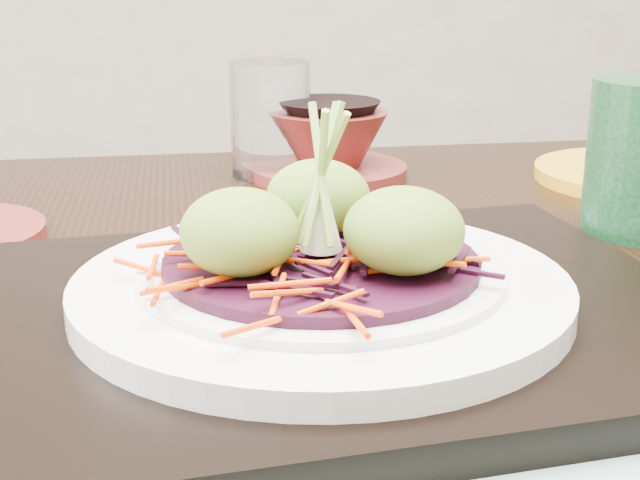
{
  "coord_description": "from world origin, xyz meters",
  "views": [
    {
      "loc": [
        -0.06,
        -0.58,
        1.03
      ],
      "look_at": [
        -0.05,
        -0.1,
        0.87
      ],
      "focal_mm": 50.0,
      "sensor_mm": 36.0,
      "label": 1
    }
  ],
  "objects_px": {
    "serving_tray": "(321,317)",
    "water_glass": "(270,119)",
    "white_plate": "(321,286)",
    "terracotta_bowl_set": "(329,148)",
    "dining_table": "(298,433)"
  },
  "relations": [
    {
      "from": "serving_tray",
      "to": "white_plate",
      "type": "xyz_separation_m",
      "value": [
        -0.0,
        -0.0,
        0.02
      ]
    },
    {
      "from": "dining_table",
      "to": "terracotta_bowl_set",
      "type": "height_order",
      "value": "terracotta_bowl_set"
    },
    {
      "from": "terracotta_bowl_set",
      "to": "dining_table",
      "type": "bearing_deg",
      "value": -96.09
    },
    {
      "from": "dining_table",
      "to": "white_plate",
      "type": "height_order",
      "value": "white_plate"
    },
    {
      "from": "dining_table",
      "to": "terracotta_bowl_set",
      "type": "bearing_deg",
      "value": 76.3
    },
    {
      "from": "dining_table",
      "to": "serving_tray",
      "type": "relative_size",
      "value": 3.33
    },
    {
      "from": "terracotta_bowl_set",
      "to": "white_plate",
      "type": "bearing_deg",
      "value": -92.91
    },
    {
      "from": "serving_tray",
      "to": "white_plate",
      "type": "distance_m",
      "value": 0.02
    },
    {
      "from": "white_plate",
      "to": "water_glass",
      "type": "bearing_deg",
      "value": 95.18
    },
    {
      "from": "dining_table",
      "to": "terracotta_bowl_set",
      "type": "relative_size",
      "value": 7.45
    },
    {
      "from": "terracotta_bowl_set",
      "to": "serving_tray",
      "type": "bearing_deg",
      "value": -92.91
    },
    {
      "from": "water_glass",
      "to": "terracotta_bowl_set",
      "type": "relative_size",
      "value": 0.59
    },
    {
      "from": "serving_tray",
      "to": "terracotta_bowl_set",
      "type": "distance_m",
      "value": 0.4
    },
    {
      "from": "white_plate",
      "to": "terracotta_bowl_set",
      "type": "relative_size",
      "value": 1.45
    },
    {
      "from": "serving_tray",
      "to": "water_glass",
      "type": "xyz_separation_m",
      "value": [
        -0.04,
        0.4,
        0.04
      ]
    }
  ]
}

